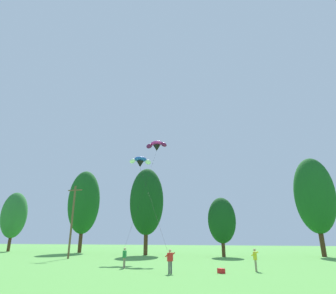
{
  "coord_description": "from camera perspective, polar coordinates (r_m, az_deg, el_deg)",
  "views": [
    {
      "loc": [
        6.34,
        1.54,
        2.42
      ],
      "look_at": [
        -0.72,
        23.78,
        10.15
      ],
      "focal_mm": 29.74,
      "sensor_mm": 36.0,
      "label": 1
    }
  ],
  "objects": [
    {
      "name": "utility_pole",
      "position": [
        40.71,
        -19.05,
        -13.75
      ],
      "size": [
        2.2,
        0.26,
        9.45
      ],
      "color": "brown",
      "rests_on": "ground_plane"
    },
    {
      "name": "treeline_tree_e",
      "position": [
        47.93,
        27.81,
        -8.68
      ],
      "size": [
        5.69,
        5.69,
        14.42
      ],
      "color": "#472D19",
      "rests_on": "ground_plane"
    },
    {
      "name": "treeline_tree_a",
      "position": [
        68.07,
        -29.01,
        -12.09
      ],
      "size": [
        5.01,
        5.01,
        11.87
      ],
      "color": "#472D19",
      "rests_on": "ground_plane"
    },
    {
      "name": "kite_flyer_near",
      "position": [
        26.48,
        -8.91,
        -21.22
      ],
      "size": [
        0.29,
        0.59,
        1.69
      ],
      "color": "gray",
      "rests_on": "ground_plane"
    },
    {
      "name": "treeline_tree_b",
      "position": [
        57.27,
        -16.83,
        -10.71
      ],
      "size": [
        5.93,
        5.93,
        15.28
      ],
      "color": "#472D19",
      "rests_on": "ground_plane"
    },
    {
      "name": "treeline_tree_c",
      "position": [
        47.24,
        -4.39,
        -10.99
      ],
      "size": [
        5.55,
        5.55,
        13.88
      ],
      "color": "#472D19",
      "rests_on": "ground_plane"
    },
    {
      "name": "picnic_cooler",
      "position": [
        22.91,
        10.84,
        -23.66
      ],
      "size": [
        0.62,
        0.63,
        0.34
      ],
      "primitive_type": "cube",
      "rotation": [
        0.0,
        0.0,
        2.32
      ],
      "color": "red",
      "rests_on": "ground_plane"
    },
    {
      "name": "treeline_tree_d",
      "position": [
        43.15,
        10.96,
        -14.51
      ],
      "size": [
        4.05,
        4.05,
        8.35
      ],
      "color": "#472D19",
      "rests_on": "ground_plane"
    },
    {
      "name": "kite_flyer_far",
      "position": [
        24.73,
        17.44,
        -20.85
      ],
      "size": [
        0.59,
        0.63,
        1.69
      ],
      "color": "gray",
      "rests_on": "ground_plane"
    },
    {
      "name": "kite_flyer_mid",
      "position": [
        22.31,
        0.43,
        -21.98
      ],
      "size": [
        0.75,
        0.76,
        1.69
      ],
      "color": "#4C4C51",
      "rests_on": "ground_plane"
    },
    {
      "name": "parafoil_kite_mid_blue_white",
      "position": [
        39.64,
        -5.7,
        -2.98
      ],
      "size": [
        9.94,
        14.82,
        11.99
      ],
      "color": "blue"
    },
    {
      "name": "parafoil_kite_high_magenta",
      "position": [
        41.09,
        -2.35,
        0.27
      ],
      "size": [
        3.4,
        13.41,
        15.11
      ],
      "color": "#D12893"
    }
  ]
}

